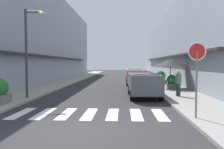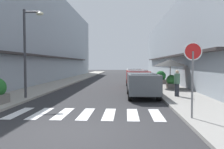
% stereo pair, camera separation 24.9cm
% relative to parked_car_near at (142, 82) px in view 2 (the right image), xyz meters
% --- Properties ---
extents(ground_plane, '(102.72, 102.72, 0.00)m').
position_rel_parked_car_near_xyz_m(ground_plane, '(-2.63, 11.43, -0.92)').
color(ground_plane, '#2B2B2D').
extents(sidewalk_left, '(2.78, 65.37, 0.12)m').
position_rel_parked_car_near_xyz_m(sidewalk_left, '(-7.71, 11.43, -0.86)').
color(sidewalk_left, '#9E998E').
rests_on(sidewalk_left, ground_plane).
extents(sidewalk_right, '(2.78, 65.37, 0.12)m').
position_rel_parked_car_near_xyz_m(sidewalk_right, '(2.44, 11.43, -0.86)').
color(sidewalk_right, gray).
rests_on(sidewalk_right, ground_plane).
extents(building_row_left, '(5.50, 44.02, 10.66)m').
position_rel_parked_car_near_xyz_m(building_row_left, '(-11.60, 12.76, 4.40)').
color(building_row_left, '#939EA8').
rests_on(building_row_left, ground_plane).
extents(building_row_right, '(5.50, 44.02, 8.15)m').
position_rel_parked_car_near_xyz_m(building_row_right, '(6.33, 12.76, 3.15)').
color(building_row_right, '#939EA8').
rests_on(building_row_right, ground_plane).
extents(crosswalk, '(6.15, 2.20, 0.01)m').
position_rel_parked_car_near_xyz_m(crosswalk, '(-2.63, -4.75, -0.92)').
color(crosswalk, silver).
rests_on(crosswalk, ground_plane).
extents(parked_car_near, '(1.86, 4.16, 1.47)m').
position_rel_parked_car_near_xyz_m(parked_car_near, '(0.00, 0.00, 0.00)').
color(parked_car_near, '#4C5156').
rests_on(parked_car_near, ground_plane).
extents(parked_car_mid, '(1.96, 4.25, 1.47)m').
position_rel_parked_car_near_xyz_m(parked_car_mid, '(-0.00, 5.64, 0.00)').
color(parked_car_mid, maroon).
rests_on(parked_car_mid, ground_plane).
extents(parked_car_far, '(1.88, 4.19, 1.47)m').
position_rel_parked_car_near_xyz_m(parked_car_far, '(0.00, 11.98, 0.00)').
color(parked_car_far, silver).
rests_on(parked_car_far, ground_plane).
extents(round_street_sign, '(0.65, 0.07, 2.70)m').
position_rel_parked_car_near_xyz_m(round_street_sign, '(1.35, -5.67, 1.27)').
color(round_street_sign, slate).
rests_on(round_street_sign, sidewalk_right).
extents(street_lamp, '(1.19, 0.28, 5.00)m').
position_rel_parked_car_near_xyz_m(street_lamp, '(-6.54, -1.32, 2.28)').
color(street_lamp, '#38383D').
rests_on(street_lamp, sidewalk_left).
extents(cafe_umbrella, '(2.72, 2.72, 2.30)m').
position_rel_parked_car_near_xyz_m(cafe_umbrella, '(2.55, 4.45, 1.21)').
color(cafe_umbrella, '#262626').
rests_on(cafe_umbrella, sidewalk_right).
extents(planter_midblock, '(0.80, 0.80, 1.06)m').
position_rel_parked_car_near_xyz_m(planter_midblock, '(2.62, 4.24, -0.28)').
color(planter_midblock, slate).
rests_on(planter_midblock, sidewalk_right).
extents(planter_far, '(1.07, 1.07, 1.24)m').
position_rel_parked_car_near_xyz_m(planter_far, '(2.44, 8.58, -0.23)').
color(planter_far, slate).
rests_on(planter_far, sidewalk_right).
extents(pedestrian_walking_near, '(0.34, 0.34, 1.56)m').
position_rel_parked_car_near_xyz_m(pedestrian_walking_near, '(2.04, -0.25, 0.01)').
color(pedestrian_walking_near, '#282B33').
rests_on(pedestrian_walking_near, sidewalk_right).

